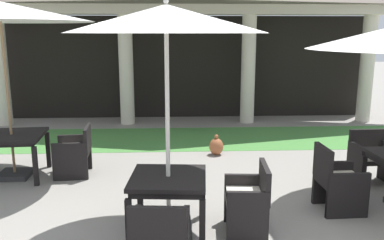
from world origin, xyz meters
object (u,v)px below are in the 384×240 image
Objects in this scene: patio_umbrella_mid_left at (166,23)px; patio_chair_mid_left_south at (160,239)px; patio_chair_near_foreground_west at (337,182)px; terracotta_urn at (216,146)px; patio_chair_mid_left_east at (249,200)px; patio_umbrella_mid_right at (0,13)px; patio_table_mid_left at (168,184)px; patio_table_mid_right at (12,140)px; patio_chair_near_foreground_north at (371,158)px; patio_chair_mid_right_east at (75,152)px.

patio_umbrella_mid_left is 2.30m from patio_chair_mid_left_south.
terracotta_urn is at bearing -154.94° from patio_chair_near_foreground_west.
patio_umbrella_mid_right reaches higher than patio_chair_mid_left_east.
patio_table_mid_left is 1.12× the size of patio_chair_mid_left_east.
patio_umbrella_mid_right is (-2.54, 3.01, 2.28)m from patio_chair_mid_left_south.
patio_chair_near_foreground_west is 1.06× the size of patio_chair_mid_left_east.
patio_table_mid_right is 2.04m from patio_umbrella_mid_right.
patio_umbrella_mid_left reaches higher than patio_table_mid_left.
patio_chair_near_foreground_north is at bearing 41.29° from patio_chair_mid_left_south.
patio_chair_mid_left_east is 3.25m from terracotta_urn.
patio_table_mid_left is 0.98m from patio_chair_mid_left_south.
patio_table_mid_right reaches higher than terracotta_urn.
patio_chair_mid_left_east is (0.96, -0.08, -2.08)m from patio_umbrella_mid_left.
patio_umbrella_mid_right is at bearing -7.08° from patio_chair_near_foreground_north.
patio_chair_mid_left_east reaches higher than patio_chair_mid_right_east.
patio_umbrella_mid_right reaches higher than patio_table_mid_left.
patio_umbrella_mid_left is at bearing 90.00° from patio_chair_mid_left_south.
patio_table_mid_right is 1.28× the size of patio_chair_mid_right_east.
patio_chair_near_foreground_north is at bearing 25.18° from patio_table_mid_left.
patio_chair_near_foreground_west is at bearing 44.85° from patio_chair_near_foreground_north.
patio_umbrella_mid_right reaches higher than patio_chair_mid_left_south.
patio_chair_mid_left_south is (-0.08, -0.96, -2.09)m from patio_umbrella_mid_left.
patio_chair_mid_left_east is at bearing 33.07° from patio_chair_near_foreground_north.
patio_chair_near_foreground_north is at bearing -35.06° from terracotta_urn.
patio_chair_mid_left_south is at bearing -49.91° from patio_umbrella_mid_right.
patio_chair_mid_left_east reaches higher than patio_table_mid_right.
patio_chair_mid_right_east is (-2.57, 2.21, -0.02)m from patio_chair_mid_left_east.
patio_chair_mid_left_east is at bearing -4.50° from patio_umbrella_mid_left.
patio_umbrella_mid_right reaches higher than patio_chair_near_foreground_north.
patio_umbrella_mid_left reaches higher than patio_chair_mid_left_east.
terracotta_urn is (3.53, 1.11, -0.48)m from patio_table_mid_right.
patio_chair_near_foreground_west is (-0.97, -1.03, -0.00)m from patio_chair_near_foreground_north.
patio_table_mid_right is at bearing 141.82° from patio_table_mid_left.
patio_umbrella_mid_right is at bearing -162.56° from terracotta_urn.
patio_chair_mid_right_east is at bearing -9.02° from patio_chair_near_foreground_north.
patio_table_mid_right is (-2.54, 3.01, 0.24)m from patio_chair_mid_left_south.
patio_chair_mid_left_east is 3.39m from patio_chair_mid_right_east.
patio_chair_mid_left_south is (-0.08, -0.96, -0.21)m from patio_table_mid_left.
patio_chair_near_foreground_north is at bearing -5.12° from patio_table_mid_right.
patio_chair_near_foreground_north is 0.78× the size of patio_table_mid_right.
patio_chair_mid_right_east is (-1.61, 2.13, -0.22)m from patio_table_mid_left.
patio_chair_near_foreground_north is at bearing -5.12° from patio_umbrella_mid_right.
patio_chair_mid_left_east reaches higher than patio_chair_near_foreground_north.
patio_chair_mid_left_east is at bearing 44.91° from patio_chair_mid_left_south.
patio_umbrella_mid_right is (-0.00, 0.00, 2.04)m from patio_table_mid_right.
patio_chair_near_foreground_west is at bearing -117.20° from patio_chair_mid_right_east.
patio_chair_near_foreground_north is 1.42m from patio_chair_near_foreground_west.
patio_table_mid_right is (-2.61, 2.05, 0.04)m from patio_table_mid_left.
patio_table_mid_left is 3.32m from patio_table_mid_right.
patio_table_mid_left is 0.33× the size of patio_umbrella_mid_right.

